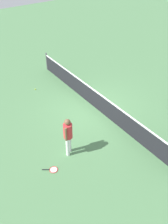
# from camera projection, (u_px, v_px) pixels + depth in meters

# --- Properties ---
(ground_plane) EXTENTS (40.00, 40.00, 0.00)m
(ground_plane) POSITION_uv_depth(u_px,v_px,m) (96.00, 108.00, 12.23)
(ground_plane) COLOR #4C7A4C
(court_net) EXTENTS (10.09, 0.09, 1.07)m
(court_net) POSITION_uv_depth(u_px,v_px,m) (96.00, 100.00, 11.93)
(court_net) COLOR #4C4C51
(court_net) RESTS_ON ground_plane
(player_near_side) EXTENTS (0.48, 0.48, 1.70)m
(player_near_side) POSITION_uv_depth(u_px,v_px,m) (68.00, 134.00, 9.24)
(player_near_side) COLOR white
(player_near_side) RESTS_ON ground_plane
(tennis_racket_near_player) EXTENTS (0.48, 0.58, 0.03)m
(tennis_racket_near_player) POSITION_uv_depth(u_px,v_px,m) (53.00, 170.00, 9.16)
(tennis_racket_near_player) COLOR red
(tennis_racket_near_player) RESTS_ON ground_plane
(tennis_ball_by_net) EXTENTS (0.07, 0.07, 0.07)m
(tennis_ball_by_net) POSITION_uv_depth(u_px,v_px,m) (35.00, 89.00, 13.56)
(tennis_ball_by_net) COLOR #C6E033
(tennis_ball_by_net) RESTS_ON ground_plane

